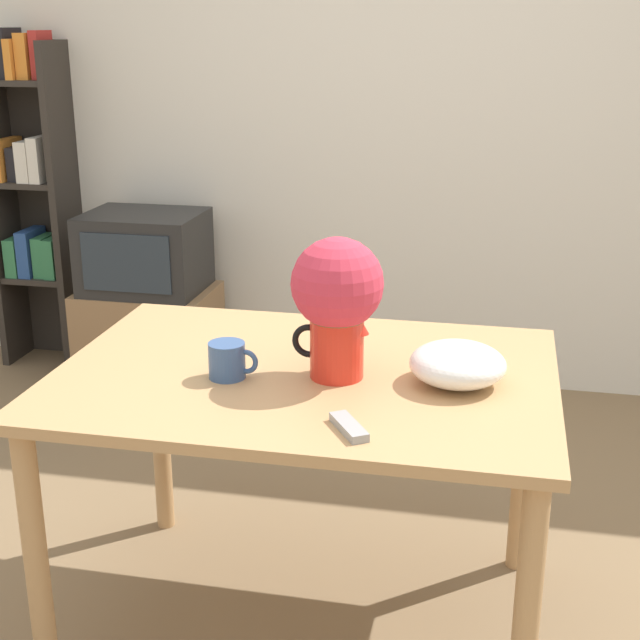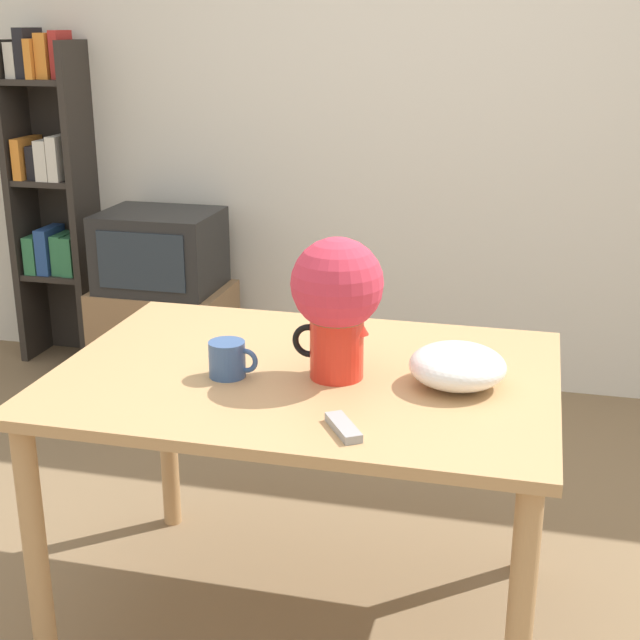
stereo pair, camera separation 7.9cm
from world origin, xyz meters
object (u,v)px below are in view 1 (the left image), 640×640
tv_set (145,252)px  white_bowl (458,364)px  flower_vase (337,297)px  coffee_mug (228,360)px

tv_set → white_bowl: bearing=-46.8°
flower_vase → white_bowl: 0.35m
coffee_mug → white_bowl: bearing=7.9°
coffee_mug → tv_set: coffee_mug is taller
coffee_mug → tv_set: 1.96m
flower_vase → coffee_mug: size_ratio=2.82×
white_bowl → tv_set: (-1.53, 1.63, -0.19)m
tv_set → flower_vase: bearing=-53.4°
white_bowl → tv_set: white_bowl is taller
coffee_mug → tv_set: size_ratio=0.25×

